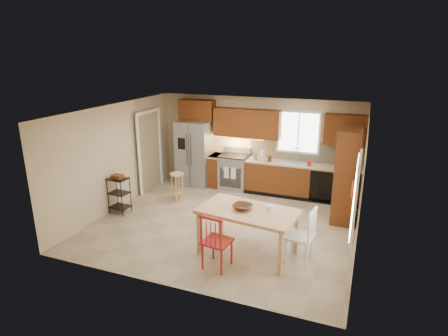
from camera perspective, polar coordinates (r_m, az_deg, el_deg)
floor at (r=8.39m, az=0.06°, el=-8.41°), size 5.50×5.50×0.00m
ceiling at (r=7.64m, az=0.06°, el=8.72°), size 5.50×5.00×0.02m
wall_back at (r=10.21m, az=5.10°, el=3.73°), size 5.50×0.02×2.50m
wall_front at (r=5.82m, az=-8.87°, el=-7.23°), size 5.50×0.02×2.50m
wall_left at (r=9.23m, az=-16.09°, el=1.62°), size 0.02×5.00×2.50m
wall_right at (r=7.45m, az=20.24°, el=-2.53°), size 0.02×5.00×2.50m
refrigerator at (r=10.54m, az=-4.44°, el=2.27°), size 0.92×0.75×1.82m
range_stove at (r=10.30m, az=1.56°, el=-0.66°), size 0.76×0.63×0.92m
base_cabinet_narrow at (r=10.50m, az=-1.24°, el=-0.35°), size 0.30×0.60×0.90m
base_cabinet_run at (r=9.89m, az=11.68°, el=-1.86°), size 2.92×0.60×0.90m
dishwasher at (r=9.56m, az=14.69°, el=-2.78°), size 0.60×0.02×0.78m
backsplash at (r=9.96m, az=12.22°, el=2.59°), size 2.92×0.03×0.55m
upper_over_fridge at (r=10.48m, az=-4.12°, el=8.83°), size 1.00×0.35×0.55m
upper_left_block at (r=10.00m, az=3.52°, el=6.84°), size 1.80×0.35×0.75m
upper_right_block at (r=9.56m, az=18.01°, el=5.53°), size 1.00×0.35×0.75m
window_back at (r=9.87m, az=11.30°, el=5.36°), size 1.12×0.04×1.12m
sink at (r=9.80m, az=10.74°, el=0.53°), size 0.62×0.46×0.16m
undercab_glow at (r=10.15m, az=1.82°, el=4.74°), size 1.60×0.30×0.01m
soap_bottle at (r=9.61m, az=12.89°, el=0.90°), size 0.09×0.09×0.19m
paper_towel at (r=9.88m, az=5.89°, el=1.97°), size 0.12×0.12×0.28m
canister_steel at (r=9.94m, az=4.77°, el=1.80°), size 0.11×0.11×0.18m
canister_wood at (r=9.82m, az=6.96°, el=1.42°), size 0.10×0.10×0.14m
pantry at (r=8.66m, az=18.22°, el=-1.00°), size 0.50×0.95×2.10m
fire_extinguisher at (r=7.64m, az=19.26°, el=-3.13°), size 0.12×0.12×0.36m
window_right at (r=6.30m, az=19.48°, el=-4.11°), size 0.04×1.02×1.32m
doorway at (r=10.27m, az=-11.34°, el=2.37°), size 0.04×0.95×2.10m
dining_table at (r=7.08m, az=3.61°, el=-9.70°), size 1.88×1.22×0.86m
chair_red at (r=6.60m, az=-1.07°, el=-10.94°), size 0.55×0.55×1.04m
chair_white at (r=6.90m, az=11.41°, el=-10.00°), size 0.55×0.55×1.04m
table_bowl at (r=6.92m, az=2.80°, el=-6.31°), size 0.40×0.40×0.09m
table_jar at (r=6.88m, az=7.05°, el=-6.26°), size 0.16×0.16×0.17m
bar_stool at (r=9.56m, az=-7.13°, el=-2.89°), size 0.40×0.40×0.72m
utility_cart at (r=9.08m, az=-15.68°, el=-3.97°), size 0.47×0.38×0.89m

